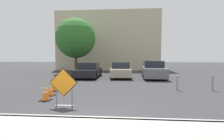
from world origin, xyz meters
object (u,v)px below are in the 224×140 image
object	(u,v)px
parked_car_second	(121,70)
parked_car_third	(153,70)
traffic_cone_second	(50,90)
traffic_cone_third	(55,85)
road_closed_sign	(64,86)
parked_car_nearest	(89,70)
bollard_nearest	(177,82)
bollard_second	(213,82)
traffic_cone_nearest	(45,92)

from	to	relation	value
parked_car_second	parked_car_third	bearing A→B (deg)	168.50
traffic_cone_second	traffic_cone_third	distance (m)	1.11
traffic_cone_second	parked_car_third	distance (m)	9.66
road_closed_sign	traffic_cone_second	world-z (taller)	road_closed_sign
parked_car_nearest	bollard_nearest	world-z (taller)	parked_car_nearest
bollard_second	parked_car_third	bearing A→B (deg)	112.77
parked_car_nearest	road_closed_sign	bearing A→B (deg)	95.79
traffic_cone_third	parked_car_nearest	bearing A→B (deg)	85.84
traffic_cone_second	bollard_nearest	xyz separation A→B (m)	(6.57, 1.83, 0.18)
traffic_cone_second	bollard_nearest	distance (m)	6.82
parked_car_third	bollard_second	bearing A→B (deg)	114.30
traffic_cone_second	parked_car_nearest	bearing A→B (deg)	88.03
traffic_cone_third	parked_car_third	xyz separation A→B (m)	(6.29, 6.41, 0.35)
traffic_cone_second	parked_car_nearest	distance (m)	7.66
parked_car_nearest	parked_car_second	size ratio (longest dim) A/B	1.01
bollard_second	traffic_cone_second	bearing A→B (deg)	-167.81
road_closed_sign	traffic_cone_third	bearing A→B (deg)	118.92
parked_car_second	bollard_second	xyz separation A→B (m)	(5.29, -6.12, -0.17)
parked_car_nearest	bollard_second	size ratio (longest dim) A/B	5.12
traffic_cone_third	bollard_second	xyz separation A→B (m)	(8.68, 0.74, 0.13)
parked_car_third	bollard_nearest	size ratio (longest dim) A/B	5.02
traffic_cone_third	parked_car_third	distance (m)	8.99
road_closed_sign	bollard_nearest	world-z (taller)	road_closed_sign
parked_car_nearest	parked_car_second	world-z (taller)	parked_car_second
traffic_cone_third	parked_car_third	world-z (taller)	parked_car_third
road_closed_sign	parked_car_second	xyz separation A→B (m)	(1.79, 9.74, -0.13)
road_closed_sign	bollard_second	size ratio (longest dim) A/B	1.59
traffic_cone_nearest	traffic_cone_second	xyz separation A→B (m)	(-0.26, 1.00, -0.08)
traffic_cone_nearest	parked_car_third	size ratio (longest dim) A/B	0.17
traffic_cone_nearest	parked_car_nearest	xyz separation A→B (m)	(-0.00, 8.65, 0.27)
road_closed_sign	parked_car_second	distance (m)	9.91
traffic_cone_third	bollard_nearest	size ratio (longest dim) A/B	0.82
traffic_cone_nearest	traffic_cone_third	size ratio (longest dim) A/B	1.03
road_closed_sign	parked_car_third	xyz separation A→B (m)	(4.70, 9.29, -0.08)
road_closed_sign	traffic_cone_second	xyz separation A→B (m)	(-1.38, 1.79, -0.50)
bollard_second	road_closed_sign	bearing A→B (deg)	-152.93
road_closed_sign	parked_car_third	distance (m)	10.42
traffic_cone_nearest	traffic_cone_third	world-z (taller)	traffic_cone_nearest
traffic_cone_second	bollard_second	xyz separation A→B (m)	(8.46, 1.83, 0.20)
road_closed_sign	bollard_second	bearing A→B (deg)	27.07
parked_car_third	bollard_second	world-z (taller)	parked_car_third
traffic_cone_nearest	traffic_cone_second	distance (m)	1.04
traffic_cone_third	bollard_second	bearing A→B (deg)	4.89
road_closed_sign	bollard_nearest	xyz separation A→B (m)	(5.20, 3.62, -0.32)
bollard_second	traffic_cone_third	bearing A→B (deg)	-175.11
traffic_cone_nearest	parked_car_third	xyz separation A→B (m)	(5.82, 8.50, 0.34)
traffic_cone_second	traffic_cone_third	size ratio (longest dim) A/B	0.81
road_closed_sign	parked_car_second	size ratio (longest dim) A/B	0.31
parked_car_second	bollard_nearest	world-z (taller)	parked_car_second
traffic_cone_third	traffic_cone_nearest	bearing A→B (deg)	-77.12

